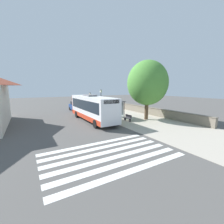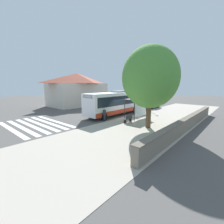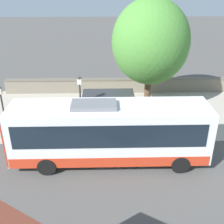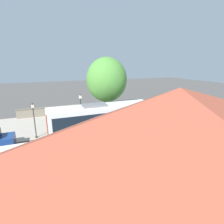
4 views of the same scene
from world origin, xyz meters
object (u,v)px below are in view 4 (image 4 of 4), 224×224
at_px(street_lamp_near, 81,110).
at_px(street_lamp_far, 34,117).
at_px(bus_shelter, 92,108).
at_px(bus, 102,120).
at_px(shade_tree, 107,80).
at_px(bench, 111,118).
at_px(pedestrian, 130,119).

bearing_deg(street_lamp_near, street_lamp_far, -91.29).
xyz_separation_m(street_lamp_near, street_lamp_far, (-0.11, -4.77, -0.34)).
distance_m(bus_shelter, street_lamp_near, 2.32).
distance_m(bus, street_lamp_far, 6.88).
relative_size(bus, bus_shelter, 3.21).
distance_m(bus, shade_tree, 8.47).
bearing_deg(street_lamp_far, bench, 101.57).
bearing_deg(street_lamp_near, bench, 114.42).
bearing_deg(bench, pedestrian, 29.46).
bearing_deg(pedestrian, street_lamp_near, -96.02).
height_order(bus_shelter, shade_tree, shade_tree).
bearing_deg(pedestrian, bench, -150.54).
bearing_deg(pedestrian, bus_shelter, -117.60).
relative_size(bench, shade_tree, 0.17).
distance_m(pedestrian, street_lamp_far, 10.68).
height_order(bench, shade_tree, shade_tree).
bearing_deg(street_lamp_near, pedestrian, 83.98).
relative_size(bench, street_lamp_near, 0.33).
bearing_deg(pedestrian, street_lamp_far, -93.89).
xyz_separation_m(bench, street_lamp_far, (1.87, -9.11, 1.77)).
bearing_deg(shade_tree, bus, -23.87).
relative_size(pedestrian, shade_tree, 0.20).
bearing_deg(street_lamp_far, shade_tree, 116.50).
bearing_deg(street_lamp_far, bus, 70.28).
relative_size(bus, street_lamp_near, 2.48).
bearing_deg(bus_shelter, bus, -0.09).
distance_m(bus, pedestrian, 4.50).
height_order(bus, street_lamp_near, street_lamp_near).
xyz_separation_m(bench, street_lamp_near, (1.97, -4.35, 2.11)).
bearing_deg(bus_shelter, pedestrian, 62.40).
bearing_deg(bus_shelter, shade_tree, 137.00).
distance_m(street_lamp_near, street_lamp_far, 4.78).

